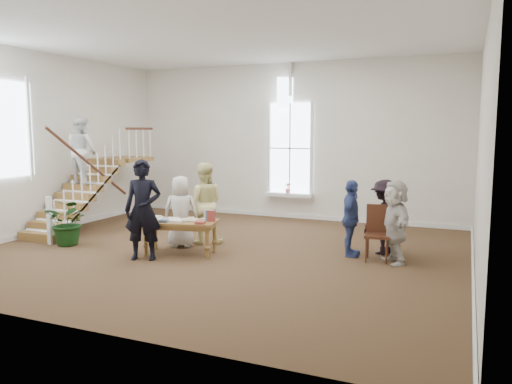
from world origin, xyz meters
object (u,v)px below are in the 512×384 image
at_px(floor_plant, 69,222).
at_px(side_chair, 378,229).
at_px(police_officer, 143,210).
at_px(woman_cluster_a, 351,218).
at_px(elderly_woman, 181,211).
at_px(woman_cluster_b, 384,217).
at_px(person_yellow, 204,203).
at_px(woman_cluster_c, 395,222).
at_px(library_table, 180,225).

distance_m(floor_plant, side_chair, 6.76).
xyz_separation_m(police_officer, woman_cluster_a, (3.75, 1.88, -0.22)).
height_order(elderly_woman, side_chair, elderly_woman).
bearing_deg(woman_cluster_b, elderly_woman, -40.32).
distance_m(police_officer, woman_cluster_b, 4.94).
height_order(person_yellow, woman_cluster_c, person_yellow).
relative_size(police_officer, side_chair, 1.82).
distance_m(police_officer, woman_cluster_a, 4.20).
bearing_deg(woman_cluster_a, woman_cluster_c, -106.21).
bearing_deg(woman_cluster_c, police_officer, -100.57).
bearing_deg(elderly_woman, woman_cluster_b, 172.71).
relative_size(police_officer, woman_cluster_b, 1.29).
xyz_separation_m(library_table, elderly_woman, (-0.35, 0.60, 0.17)).
distance_m(library_table, woman_cluster_c, 4.33).
bearing_deg(police_officer, library_table, 34.54).
relative_size(library_table, person_yellow, 0.89).
bearing_deg(side_chair, library_table, -168.89).
distance_m(library_table, woman_cluster_b, 4.25).
distance_m(person_yellow, woman_cluster_a, 3.35).
bearing_deg(woman_cluster_c, elderly_woman, -115.03).
distance_m(woman_cluster_a, side_chair, 0.60).
bearing_deg(elderly_woman, woman_cluster_c, 163.85).
bearing_deg(person_yellow, woman_cluster_c, 152.30).
bearing_deg(woman_cluster_b, side_chair, 31.71).
xyz_separation_m(elderly_woman, person_yellow, (0.30, 0.50, 0.13)).
bearing_deg(person_yellow, elderly_woman, 32.23).
height_order(elderly_woman, person_yellow, person_yellow).
distance_m(woman_cluster_a, woman_cluster_b, 0.75).
bearing_deg(library_table, woman_cluster_a, 7.51).
distance_m(library_table, elderly_woman, 0.71).
bearing_deg(elderly_woman, side_chair, 165.76).
height_order(library_table, floor_plant, floor_plant).
distance_m(elderly_woman, woman_cluster_c, 4.57).
distance_m(police_officer, side_chair, 4.69).
relative_size(woman_cluster_c, floor_plant, 1.55).
distance_m(police_officer, elderly_woman, 1.27).
bearing_deg(person_yellow, side_chair, 153.84).
bearing_deg(police_officer, woman_cluster_c, -0.97).
height_order(woman_cluster_a, floor_plant, woman_cluster_a).
xyz_separation_m(woman_cluster_a, woman_cluster_b, (0.60, 0.45, -0.01)).
bearing_deg(police_officer, person_yellow, 56.25).
bearing_deg(elderly_woman, person_yellow, -142.55).
bearing_deg(woman_cluster_a, library_table, 106.83).
relative_size(woman_cluster_c, side_chair, 1.48).
distance_m(elderly_woman, person_yellow, 0.60).
xyz_separation_m(person_yellow, floor_plant, (-2.69, -1.37, -0.40)).
xyz_separation_m(woman_cluster_b, woman_cluster_c, (0.30, -0.65, 0.03)).
distance_m(elderly_woman, woman_cluster_a, 3.70).
bearing_deg(woman_cluster_b, woman_cluster_c, 60.15).
height_order(library_table, woman_cluster_a, woman_cluster_a).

